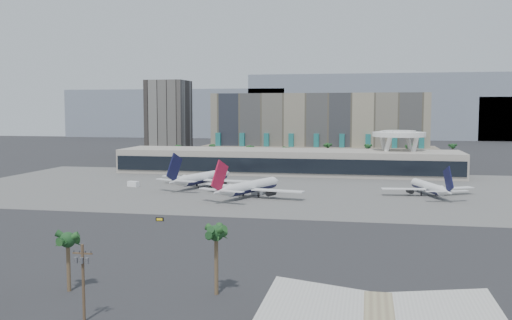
% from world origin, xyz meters
% --- Properties ---
extents(ground, '(900.00, 900.00, 0.00)m').
position_xyz_m(ground, '(0.00, 0.00, 0.00)').
color(ground, '#232326').
rests_on(ground, ground).
extents(apron_pad, '(260.00, 130.00, 0.06)m').
position_xyz_m(apron_pad, '(0.00, 55.00, 0.03)').
color(apron_pad, '#5B5B59').
rests_on(apron_pad, ground).
extents(mountain_ridge, '(680.00, 60.00, 70.00)m').
position_xyz_m(mountain_ridge, '(27.88, 470.00, 29.89)').
color(mountain_ridge, gray).
rests_on(mountain_ridge, ground).
extents(hotel, '(140.00, 30.00, 42.00)m').
position_xyz_m(hotel, '(10.00, 174.41, 16.81)').
color(hotel, gray).
rests_on(hotel, ground).
extents(office_tower, '(30.00, 30.00, 52.00)m').
position_xyz_m(office_tower, '(-95.00, 200.00, 22.94)').
color(office_tower, black).
rests_on(office_tower, ground).
extents(terminal, '(170.00, 32.50, 14.50)m').
position_xyz_m(terminal, '(0.00, 109.84, 6.52)').
color(terminal, '#B6AFA0').
rests_on(terminal, ground).
extents(saucer_structure, '(26.00, 26.00, 21.89)m').
position_xyz_m(saucer_structure, '(55.00, 116.00, 18.45)').
color(saucer_structure, white).
rests_on(saucer_structure, ground).
extents(palm_row, '(157.80, 2.80, 13.10)m').
position_xyz_m(palm_row, '(7.00, 145.00, 10.50)').
color(palm_row, brown).
rests_on(palm_row, ground).
extents(utility_pole, '(3.20, 0.85, 12.00)m').
position_xyz_m(utility_pole, '(-2.00, -96.09, 7.14)').
color(utility_pole, '#4C3826').
rests_on(utility_pole, ground).
extents(airliner_left, '(42.11, 43.56, 15.58)m').
position_xyz_m(airliner_left, '(-27.49, 53.19, 3.93)').
color(airliner_left, white).
rests_on(airliner_left, ground).
extents(airliner_centre, '(40.43, 41.70, 15.21)m').
position_xyz_m(airliner_centre, '(-2.56, 30.33, 3.84)').
color(airliner_centre, white).
rests_on(airliner_centre, ground).
extents(airliner_right, '(34.75, 35.98, 12.82)m').
position_xyz_m(airliner_right, '(63.00, 46.22, 3.23)').
color(airliner_right, white).
rests_on(airliner_right, ground).
extents(service_vehicle_a, '(5.10, 3.49, 2.27)m').
position_xyz_m(service_vehicle_a, '(-56.25, 48.48, 1.14)').
color(service_vehicle_a, white).
rests_on(service_vehicle_a, ground).
extents(service_vehicle_b, '(4.28, 3.07, 1.98)m').
position_xyz_m(service_vehicle_b, '(-1.03, 36.47, 0.99)').
color(service_vehicle_b, silver).
rests_on(service_vehicle_b, ground).
extents(taxiway_sign, '(2.34, 0.58, 1.05)m').
position_xyz_m(taxiway_sign, '(-18.88, -19.31, 0.52)').
color(taxiway_sign, black).
rests_on(taxiway_sign, ground).
extents(near_palm_a, '(6.00, 6.00, 10.72)m').
position_xyz_m(near_palm_a, '(-11.78, -83.07, 7.91)').
color(near_palm_a, brown).
rests_on(near_palm_a, ground).
extents(near_palm_b, '(6.00, 6.00, 12.34)m').
position_xyz_m(near_palm_b, '(14.52, -79.75, 9.50)').
color(near_palm_b, brown).
rests_on(near_palm_b, ground).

